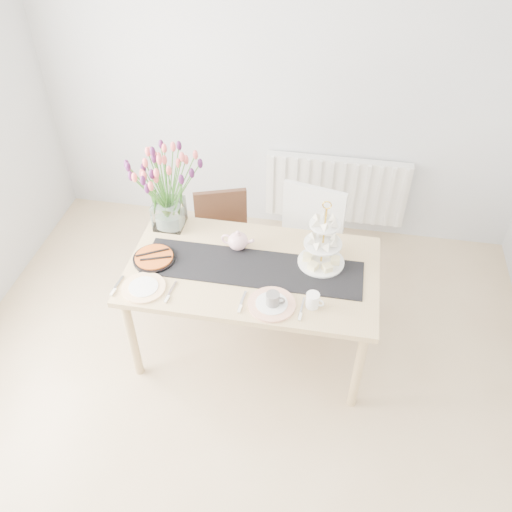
% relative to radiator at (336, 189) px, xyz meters
% --- Properties ---
extents(room_shell, '(4.50, 4.50, 4.50)m').
position_rel_radiator_xyz_m(room_shell, '(-0.50, -2.19, 0.85)').
color(room_shell, tan).
rests_on(room_shell, ground).
extents(radiator, '(1.20, 0.08, 0.60)m').
position_rel_radiator_xyz_m(radiator, '(0.00, 0.00, 0.00)').
color(radiator, white).
rests_on(radiator, room_shell).
extents(dining_table, '(1.60, 0.90, 0.75)m').
position_rel_radiator_xyz_m(dining_table, '(-0.47, -1.42, 0.22)').
color(dining_table, tan).
rests_on(dining_table, ground).
extents(chair_brown, '(0.51, 0.51, 0.81)m').
position_rel_radiator_xyz_m(chair_brown, '(-0.81, -0.80, 0.02)').
color(chair_brown, '#3B2315').
rests_on(chair_brown, ground).
extents(chair_white, '(0.55, 0.55, 0.94)m').
position_rel_radiator_xyz_m(chair_white, '(-0.17, -0.84, 0.10)').
color(chair_white, white).
rests_on(chair_white, ground).
extents(table_runner, '(1.40, 0.35, 0.01)m').
position_rel_radiator_xyz_m(table_runner, '(-0.47, -1.42, 0.30)').
color(table_runner, black).
rests_on(table_runner, dining_table).
extents(tulip_vase, '(0.71, 0.71, 0.61)m').
position_rel_radiator_xyz_m(tulip_vase, '(-1.11, -1.08, 0.69)').
color(tulip_vase, silver).
rests_on(tulip_vase, dining_table).
extents(cake_stand, '(0.30, 0.30, 0.44)m').
position_rel_radiator_xyz_m(cake_stand, '(-0.04, -1.29, 0.43)').
color(cake_stand, gold).
rests_on(cake_stand, dining_table).
extents(teapot, '(0.23, 0.19, 0.14)m').
position_rel_radiator_xyz_m(teapot, '(-0.59, -1.25, 0.37)').
color(teapot, white).
rests_on(teapot, dining_table).
extents(cream_jug, '(0.08, 0.08, 0.08)m').
position_rel_radiator_xyz_m(cream_jug, '(-0.06, -1.18, 0.34)').
color(cream_jug, white).
rests_on(cream_jug, dining_table).
extents(tart_tin, '(0.27, 0.27, 0.03)m').
position_rel_radiator_xyz_m(tart_tin, '(-1.11, -1.45, 0.32)').
color(tart_tin, black).
rests_on(tart_tin, dining_table).
extents(mug_grey, '(0.09, 0.09, 0.10)m').
position_rel_radiator_xyz_m(mug_grey, '(-0.29, -1.71, 0.35)').
color(mug_grey, slate).
rests_on(mug_grey, dining_table).
extents(mug_white, '(0.10, 0.10, 0.10)m').
position_rel_radiator_xyz_m(mug_white, '(-0.06, -1.68, 0.35)').
color(mug_white, white).
rests_on(mug_white, dining_table).
extents(plate_left, '(0.30, 0.30, 0.01)m').
position_rel_radiator_xyz_m(plate_left, '(-1.09, -1.71, 0.31)').
color(plate_left, white).
rests_on(plate_left, dining_table).
extents(plate_right, '(0.31, 0.31, 0.01)m').
position_rel_radiator_xyz_m(plate_right, '(-0.30, -1.71, 0.31)').
color(plate_right, white).
rests_on(plate_right, dining_table).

